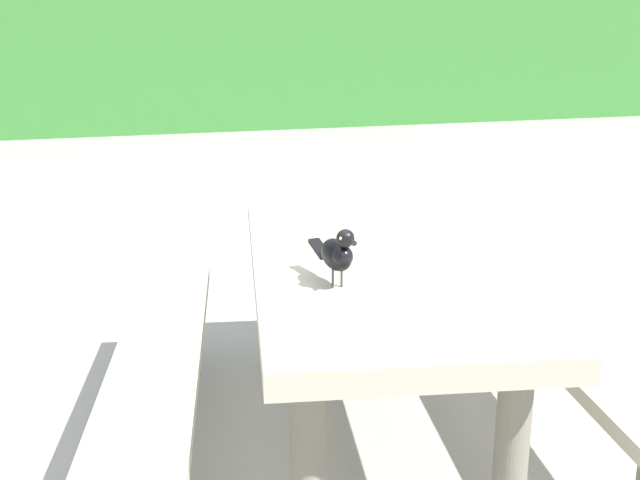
{
  "coord_description": "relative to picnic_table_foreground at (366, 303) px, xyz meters",
  "views": [
    {
      "loc": [
        -0.56,
        -2.13,
        1.43
      ],
      "look_at": [
        0.11,
        -0.07,
        0.84
      ],
      "focal_mm": 41.73,
      "sensor_mm": 36.0,
      "label": 1
    }
  ],
  "objects": [
    {
      "name": "bird_grackle",
      "position": [
        -0.21,
        -0.32,
        0.29
      ],
      "size": [
        0.08,
        0.29,
        0.18
      ],
      "color": "black",
      "rests_on": "picnic_table_foreground"
    },
    {
      "name": "picnic_table_foreground",
      "position": [
        0.0,
        0.0,
        0.0
      ],
      "size": [
        1.99,
        2.01,
        0.74
      ],
      "color": "#B2A893",
      "rests_on": "ground"
    },
    {
      "name": "hedge_wall",
      "position": [
        -0.33,
        10.43,
        0.52
      ],
      "size": [
        28.0,
        2.29,
        2.15
      ],
      "primitive_type": "cube",
      "color": "#387A33",
      "rests_on": "ground"
    },
    {
      "name": "ground_plane",
      "position": [
        -0.33,
        -0.09,
        -0.56
      ],
      "size": [
        60.0,
        60.0,
        0.0
      ],
      "primitive_type": "plane",
      "color": "#A3A099"
    }
  ]
}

